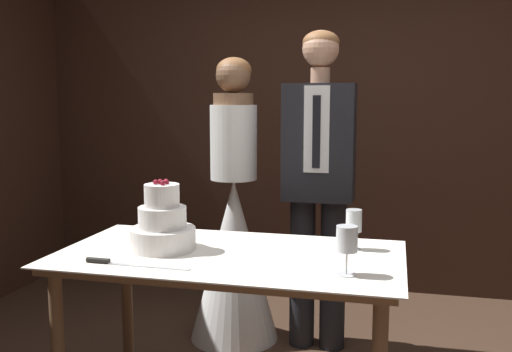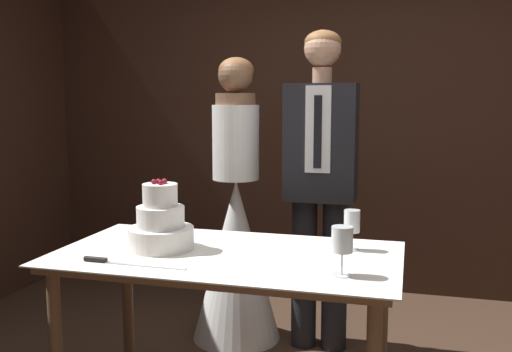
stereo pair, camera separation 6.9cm
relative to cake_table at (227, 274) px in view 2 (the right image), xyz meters
The scene contains 8 objects.
wall_back 2.24m from the cake_table, 83.82° to the left, with size 5.01×0.12×2.67m, color #382116.
cake_table is the anchor object (origin of this frame).
tiered_cake 0.37m from the cake_table, behind, with size 0.29×0.29×0.31m.
cake_knife 0.49m from the cake_table, 144.99° to the right, with size 0.45×0.03×0.02m.
wine_glass_near 0.59m from the cake_table, 20.14° to the right, with size 0.08×0.08×0.19m.
wine_glass_middle 0.59m from the cake_table, 20.76° to the left, with size 0.07×0.07×0.18m.
bride 1.00m from the cake_table, 104.93° to the left, with size 0.54×0.54×1.72m.
groom 1.05m from the cake_table, 75.06° to the left, with size 0.40×0.25×1.86m.
Camera 2 is at (0.52, -2.33, 1.47)m, focal length 40.00 mm.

